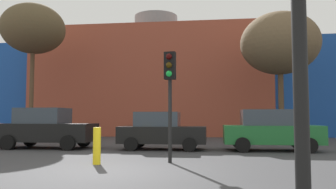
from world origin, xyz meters
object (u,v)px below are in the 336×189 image
traffic_light_island (170,81)px  bollard_yellow_0 (97,146)px  parked_car_3 (270,130)px  bare_tree_0 (280,44)px  bare_tree_2 (33,29)px  parked_car_2 (161,131)px  parked_car_1 (47,128)px

traffic_light_island → bollard_yellow_0: size_ratio=3.14×
parked_car_3 → bollard_yellow_0: parked_car_3 is taller
bare_tree_0 → bare_tree_2: 16.04m
parked_car_2 → bollard_yellow_0: parked_car_2 is taller
bollard_yellow_0 → parked_car_2: bearing=75.9°
bare_tree_2 → bollard_yellow_0: bearing=-53.1°
bare_tree_0 → traffic_light_island: bearing=-118.8°
parked_car_3 → traffic_light_island: bearing=-130.9°
traffic_light_island → parked_car_2: bearing=-161.1°
parked_car_1 → traffic_light_island: traffic_light_island is taller
traffic_light_island → bare_tree_0: (5.52, 10.04, 3.26)m
parked_car_2 → traffic_light_island: (0.92, -4.49, 1.80)m
bare_tree_0 → bollard_yellow_0: bearing=-125.8°
parked_car_2 → parked_car_3: size_ratio=0.95×
parked_car_2 → parked_car_1: bearing=180.0°
parked_car_1 → bare_tree_0: 14.07m
parked_car_3 → bare_tree_2: (-14.35, 5.84, 6.49)m
parked_car_1 → parked_car_2: size_ratio=1.12×
parked_car_3 → bare_tree_0: size_ratio=0.53×
bare_tree_0 → bare_tree_2: size_ratio=0.86×
traffic_light_island → bare_tree_2: bearing=-127.3°
bare_tree_0 → parked_car_3: bearing=-106.3°
traffic_light_island → parked_car_3: bearing=146.4°
parked_car_2 → bare_tree_2: bearing=148.5°
parked_car_1 → bollard_yellow_0: size_ratio=3.84×
bare_tree_2 → parked_car_3: bearing=-22.2°
parked_car_2 → bare_tree_2: 12.96m
parked_car_2 → bare_tree_2: (-9.54, 5.84, 6.54)m
traffic_light_island → bare_tree_2: 15.45m
parked_car_2 → bare_tree_0: bare_tree_0 is taller
parked_car_3 → bollard_yellow_0: (-6.10, -5.14, -0.32)m
parked_car_3 → bare_tree_2: bare_tree_2 is taller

